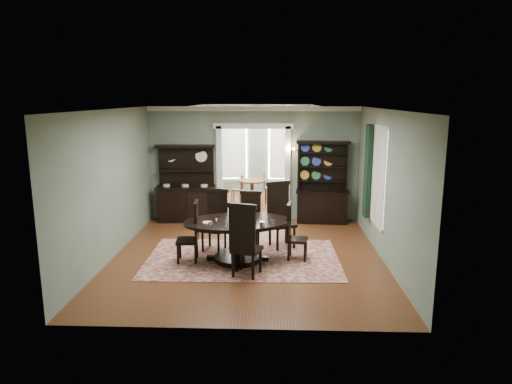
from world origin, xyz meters
TOP-DOWN VIEW (x-y plane):
  - room at (0.00, 0.04)m, footprint 5.51×6.01m
  - parlor at (0.00, 5.53)m, footprint 3.51×3.50m
  - doorway_trim at (0.00, 3.00)m, footprint 2.08×0.25m
  - right_window at (2.69, 0.93)m, footprint 0.15×1.47m
  - wall_sconce at (0.95, 2.85)m, footprint 0.27×0.21m
  - rug at (-0.08, -0.11)m, footprint 3.92×2.54m
  - dining_table at (-0.18, -0.25)m, footprint 2.34×2.30m
  - centerpiece at (-0.08, -0.30)m, footprint 1.43×0.92m
  - chair_far_left at (-0.70, 0.49)m, footprint 0.60×0.58m
  - chair_far_mid at (0.03, 0.69)m, footprint 0.50×0.48m
  - chair_far_right at (0.68, 0.77)m, footprint 0.69×0.68m
  - chair_end_left at (-1.07, -0.32)m, footprint 0.47×0.49m
  - chair_end_right at (0.93, -0.09)m, footprint 0.47×0.49m
  - chair_near at (0.01, -1.10)m, footprint 0.65×0.63m
  - sideboard at (-1.77, 2.76)m, footprint 1.57×0.64m
  - welsh_dresser at (1.80, 2.77)m, footprint 1.40×0.61m
  - parlor_table at (-0.11, 4.57)m, footprint 0.85×0.85m
  - parlor_chair_left at (-0.54, 4.91)m, footprint 0.39×0.38m
  - parlor_chair_right at (0.38, 4.85)m, footprint 0.43×0.43m

SIDE VIEW (x-z plane):
  - rug at x=-0.08m, z-range 0.00..0.01m
  - parlor_chair_left at x=-0.54m, z-range 0.03..0.91m
  - parlor_table at x=-0.11m, z-range 0.12..0.91m
  - parlor_chair_right at x=0.38m, z-range 0.04..1.06m
  - dining_table at x=-0.18m, z-range 0.16..1.00m
  - chair_end_right at x=0.93m, z-range 0.03..1.20m
  - chair_far_mid at x=0.03m, z-range 0.03..1.27m
  - chair_end_left at x=-1.07m, z-range 0.03..1.27m
  - chair_far_left at x=-0.70m, z-range 0.03..1.35m
  - sideboard at x=-1.77m, z-range -0.30..1.71m
  - chair_near at x=0.01m, z-range 0.04..1.44m
  - chair_far_right at x=0.68m, z-range 0.04..1.48m
  - welsh_dresser at x=1.80m, z-range -0.29..1.84m
  - centerpiece at x=-0.08m, z-range 0.79..1.02m
  - parlor at x=0.00m, z-range 0.01..3.02m
  - room at x=0.00m, z-range 0.07..3.08m
  - right_window at x=2.69m, z-range 0.54..2.66m
  - doorway_trim at x=0.00m, z-range 0.33..2.90m
  - wall_sconce at x=0.95m, z-range 1.79..1.99m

